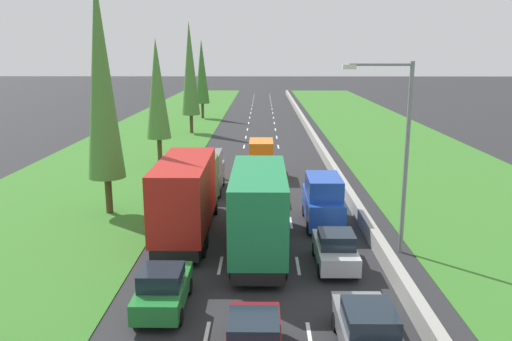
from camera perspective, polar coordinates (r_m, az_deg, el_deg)
ground_plane at (r=61.34m, az=0.60°, el=4.15°), size 300.00×300.00×0.00m
grass_verge_left at (r=62.66m, az=-11.08°, el=4.12°), size 14.00×140.00×0.04m
grass_verge_right at (r=62.96m, az=13.80°, el=4.02°), size 14.00×140.00×0.04m
median_barrier at (r=61.53m, az=5.93°, el=4.51°), size 0.44×120.00×0.85m
lane_markings at (r=61.34m, az=0.60°, el=4.16°), size 3.64×116.00×0.01m
maroon_hatchback_centre_lane at (r=16.44m, az=-0.26°, el=-18.31°), size 1.74×3.90×1.72m
green_box_truck_centre_lane at (r=24.43m, az=0.32°, el=-4.17°), size 2.46×9.40×4.18m
red_sedan_centre_lane at (r=33.22m, az=0.54°, el=-1.99°), size 1.82×4.50×1.64m
green_hatchback_left_lane at (r=19.84m, az=-10.26°, el=-12.75°), size 1.74×3.90×1.72m
red_box_truck_left_lane at (r=26.90m, az=-7.61°, el=-2.67°), size 2.46×9.40×4.18m
orange_van_centre_lane at (r=39.74m, az=0.58°, el=1.37°), size 1.96×4.90×2.82m
grey_sedan_right_lane at (r=17.35m, az=12.32°, el=-16.94°), size 1.82×4.50×1.64m
grey_van_left_lane at (r=35.34m, az=-5.34°, el=-0.15°), size 1.96×4.90×2.82m
silver_hatchback_right_lane at (r=23.38m, az=8.77°, el=-8.62°), size 1.74×3.90×1.72m
blue_van_right_lane at (r=28.65m, az=7.41°, el=-3.33°), size 1.96×4.90×2.82m
poplar_tree_second at (r=30.74m, az=-16.79°, el=9.73°), size 2.14×2.14×13.77m
poplar_tree_third at (r=44.50m, az=-10.89°, el=8.81°), size 2.06×2.06×10.58m
poplar_tree_fourth at (r=61.25m, az=-7.34°, el=11.10°), size 2.12×2.12×12.92m
poplar_tree_fifth at (r=75.26m, az=-6.03°, el=10.81°), size 2.08×2.08×11.22m
street_light_mast at (r=24.51m, az=15.62°, el=2.74°), size 3.20×0.28×9.00m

